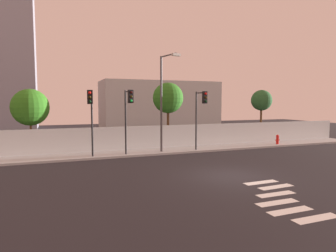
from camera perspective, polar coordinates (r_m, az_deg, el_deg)
ground_plane at (r=15.91m, az=12.19°, el=-9.44°), size 80.00×80.00×0.00m
sidewalk at (r=23.04m, az=0.89°, el=-4.77°), size 36.00×2.40×0.15m
perimeter_wall at (r=24.10m, az=-0.26°, el=-2.02°), size 36.00×0.18×1.80m
crosswalk_marking at (r=13.06m, az=20.95°, el=-12.77°), size 3.42×4.71×0.01m
traffic_light_left at (r=22.32m, az=6.36°, el=3.56°), size 0.37×1.38×4.49m
traffic_light_center at (r=20.54m, az=-7.67°, el=3.48°), size 0.42×1.08×4.52m
traffic_light_right at (r=19.99m, az=-14.67°, el=3.26°), size 0.46×1.27×4.47m
street_lamp_curbside at (r=21.68m, az=-0.92°, el=5.91°), size 0.77×2.19×7.04m
fire_hydrant at (r=27.75m, az=20.40°, el=-2.37°), size 0.44×0.26×0.83m
roadside_tree_leftmost at (r=23.64m, az=-25.10°, el=3.27°), size 2.67×2.67×4.80m
roadside_tree_midleft at (r=25.29m, az=0.00°, el=5.40°), size 2.61×2.61×5.51m
roadside_tree_midright at (r=30.22m, az=17.61°, el=4.68°), size 2.01×2.01×5.03m
low_building_distant at (r=38.59m, az=-1.62°, el=3.74°), size 14.96×6.00×6.47m
tower_on_skyline at (r=49.45m, az=-27.55°, el=14.66°), size 5.40×5.00×25.78m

